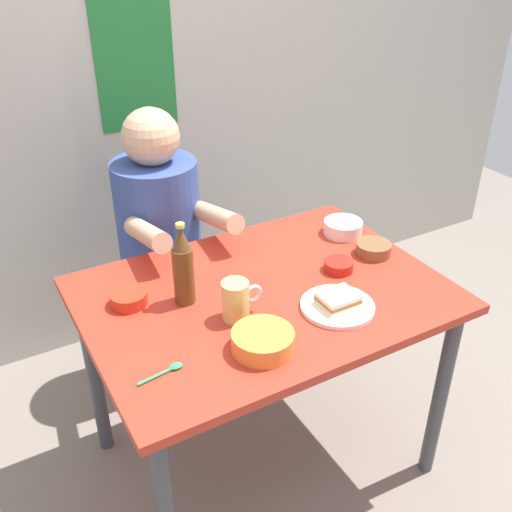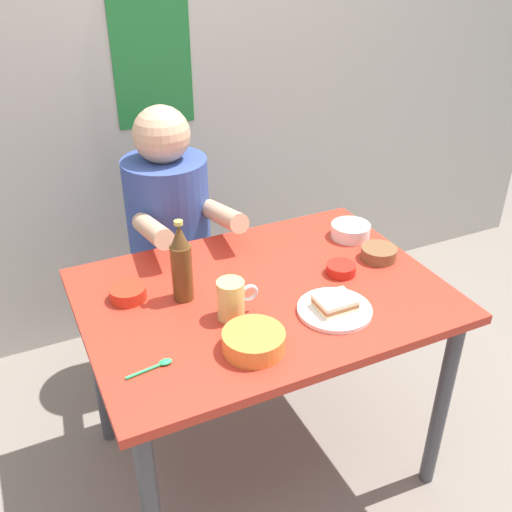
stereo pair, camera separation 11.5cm
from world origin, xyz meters
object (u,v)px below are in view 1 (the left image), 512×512
object	(u,v)px
dining_table	(264,315)
stool	(166,302)
sandwich	(338,299)
beer_mug	(236,300)
condiment_bowl_brown	(374,248)
beer_bottle	(183,267)
plate_orange	(337,306)
person_seated	(159,214)

from	to	relation	value
dining_table	stool	xyz separation A→B (m)	(-0.10, 0.63, -0.30)
sandwich	beer_mug	distance (m)	0.30
dining_table	condiment_bowl_brown	xyz separation A→B (m)	(0.44, 0.01, 0.12)
beer_mug	beer_bottle	xyz separation A→B (m)	(-0.09, 0.15, 0.06)
dining_table	stool	bearing A→B (deg)	99.19
stool	plate_orange	world-z (taller)	plate_orange
person_seated	beer_mug	size ratio (longest dim) A/B	5.71
sandwich	beer_mug	xyz separation A→B (m)	(-0.28, 0.11, 0.03)
beer_mug	condiment_bowl_brown	size ratio (longest dim) A/B	1.05
sandwich	condiment_bowl_brown	world-z (taller)	sandwich
dining_table	condiment_bowl_brown	bearing A→B (deg)	1.44
stool	plate_orange	size ratio (longest dim) A/B	2.05
stool	sandwich	distance (m)	0.95
beer_bottle	person_seated	bearing A→B (deg)	76.56
plate_orange	beer_bottle	distance (m)	0.47
person_seated	condiment_bowl_brown	world-z (taller)	person_seated
stool	sandwich	size ratio (longest dim) A/B	4.09
person_seated	beer_mug	bearing A→B (deg)	-92.99
dining_table	beer_mug	distance (m)	0.22
sandwich	beer_mug	world-z (taller)	beer_mug
dining_table	stool	world-z (taller)	dining_table
dining_table	beer_bottle	xyz separation A→B (m)	(-0.23, 0.07, 0.21)
dining_table	beer_bottle	distance (m)	0.32
sandwich	beer_bottle	bearing A→B (deg)	145.37
condiment_bowl_brown	beer_mug	bearing A→B (deg)	-171.08
sandwich	beer_bottle	xyz separation A→B (m)	(-0.37, 0.26, 0.09)
beer_bottle	beer_mug	bearing A→B (deg)	-58.07
condiment_bowl_brown	dining_table	bearing A→B (deg)	-178.56
person_seated	dining_table	bearing A→B (deg)	-80.65
dining_table	beer_mug	world-z (taller)	beer_mug
sandwich	beer_bottle	size ratio (longest dim) A/B	0.42
condiment_bowl_brown	person_seated	bearing A→B (deg)	131.72
stool	condiment_bowl_brown	xyz separation A→B (m)	(0.54, -0.62, 0.41)
person_seated	beer_bottle	bearing A→B (deg)	-103.44
plate_orange	beer_bottle	bearing A→B (deg)	145.37
sandwich	beer_mug	bearing A→B (deg)	159.01
dining_table	beer_bottle	world-z (taller)	beer_bottle
sandwich	beer_mug	size ratio (longest dim) A/B	0.87
stool	beer_bottle	world-z (taller)	beer_bottle
stool	beer_mug	bearing A→B (deg)	-92.94
dining_table	sandwich	bearing A→B (deg)	-52.82
stool	plate_orange	distance (m)	0.94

